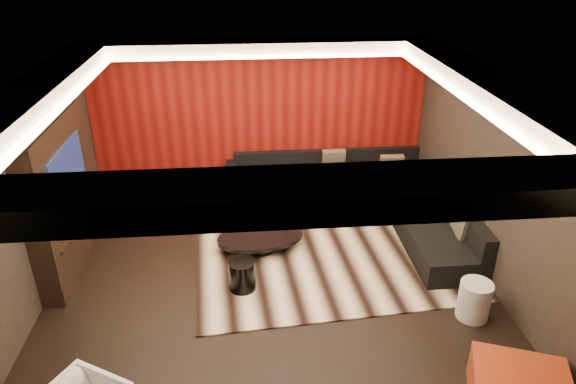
{
  "coord_description": "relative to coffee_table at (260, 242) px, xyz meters",
  "views": [
    {
      "loc": [
        -0.29,
        -5.94,
        4.35
      ],
      "look_at": [
        0.3,
        0.6,
        1.05
      ],
      "focal_mm": 32.0,
      "sensor_mm": 36.0,
      "label": 1
    }
  ],
  "objects": [
    {
      "name": "floor",
      "position": [
        0.11,
        -0.76,
        -0.14
      ],
      "size": [
        6.0,
        6.0,
        0.02
      ],
      "primitive_type": "cube",
      "color": "black",
      "rests_on": "ground"
    },
    {
      "name": "ceiling",
      "position": [
        0.11,
        -0.76,
        2.68
      ],
      "size": [
        6.0,
        6.0,
        0.02
      ],
      "primitive_type": "cube",
      "color": "silver",
      "rests_on": "ground"
    },
    {
      "name": "wall_back",
      "position": [
        0.11,
        2.25,
        1.27
      ],
      "size": [
        6.0,
        0.02,
        2.8
      ],
      "primitive_type": "cube",
      "color": "black",
      "rests_on": "ground"
    },
    {
      "name": "wall_left",
      "position": [
        -2.9,
        -0.76,
        1.27
      ],
      "size": [
        0.02,
        6.0,
        2.8
      ],
      "primitive_type": "cube",
      "color": "black",
      "rests_on": "ground"
    },
    {
      "name": "wall_right",
      "position": [
        3.12,
        -0.76,
        1.27
      ],
      "size": [
        0.02,
        6.0,
        2.8
      ],
      "primitive_type": "cube",
      "color": "black",
      "rests_on": "ground"
    },
    {
      "name": "red_feature_wall",
      "position": [
        0.11,
        2.21,
        1.27
      ],
      "size": [
        5.98,
        0.05,
        2.78
      ],
      "primitive_type": "cube",
      "color": "#6B0C0A",
      "rests_on": "ground"
    },
    {
      "name": "soffit_back",
      "position": [
        0.11,
        1.94,
        2.56
      ],
      "size": [
        6.0,
        0.6,
        0.22
      ],
      "primitive_type": "cube",
      "color": "silver",
      "rests_on": "ground"
    },
    {
      "name": "soffit_front",
      "position": [
        0.11,
        -3.46,
        2.56
      ],
      "size": [
        6.0,
        0.6,
        0.22
      ],
      "primitive_type": "cube",
      "color": "silver",
      "rests_on": "ground"
    },
    {
      "name": "soffit_left",
      "position": [
        -2.59,
        -0.76,
        2.56
      ],
      "size": [
        0.6,
        4.8,
        0.22
      ],
      "primitive_type": "cube",
      "color": "silver",
      "rests_on": "ground"
    },
    {
      "name": "soffit_right",
      "position": [
        2.81,
        -0.76,
        2.56
      ],
      "size": [
        0.6,
        4.8,
        0.22
      ],
      "primitive_type": "cube",
      "color": "silver",
      "rests_on": "ground"
    },
    {
      "name": "cove_back",
      "position": [
        0.11,
        1.6,
        2.47
      ],
      "size": [
        4.8,
        0.08,
        0.04
      ],
      "primitive_type": "cube",
      "color": "#FFD899",
      "rests_on": "ground"
    },
    {
      "name": "cove_front",
      "position": [
        0.11,
        -3.12,
        2.47
      ],
      "size": [
        4.8,
        0.08,
        0.04
      ],
      "primitive_type": "cube",
      "color": "#FFD899",
      "rests_on": "ground"
    },
    {
      "name": "cove_left",
      "position": [
        -2.25,
        -0.76,
        2.47
      ],
      "size": [
        0.08,
        4.8,
        0.04
      ],
      "primitive_type": "cube",
      "color": "#FFD899",
      "rests_on": "ground"
    },
    {
      "name": "cove_right",
      "position": [
        2.47,
        -0.76,
        2.47
      ],
      "size": [
        0.08,
        4.8,
        0.04
      ],
      "primitive_type": "cube",
      "color": "#FFD899",
      "rests_on": "ground"
    },
    {
      "name": "tv_surround",
      "position": [
        -2.74,
        -0.16,
        0.97
      ],
      "size": [
        0.3,
        2.0,
        2.2
      ],
      "primitive_type": "cube",
      "color": "black",
      "rests_on": "ground"
    },
    {
      "name": "tv_screen",
      "position": [
        -2.58,
        -0.16,
        1.32
      ],
      "size": [
        0.04,
        1.3,
        0.8
      ],
      "primitive_type": "cube",
      "color": "black",
      "rests_on": "ground"
    },
    {
      "name": "tv_shelf",
      "position": [
        -2.58,
        -0.16,
        0.57
      ],
      "size": [
        0.04,
        1.6,
        0.04
      ],
      "primitive_type": "cube",
      "color": "black",
      "rests_on": "ground"
    },
    {
      "name": "rug",
      "position": [
        1.01,
        -0.24,
        -0.12
      ],
      "size": [
        4.21,
        3.29,
        0.02
      ],
      "primitive_type": "cube",
      "rotation": [
        0.0,
        0.0,
        0.08
      ],
      "color": "beige",
      "rests_on": "floor"
    },
    {
      "name": "coffee_table",
      "position": [
        0.0,
        0.0,
        0.0
      ],
      "size": [
        1.52,
        1.52,
        0.22
      ],
      "primitive_type": "cylinder",
      "rotation": [
        0.0,
        0.0,
        0.15
      ],
      "color": "black",
      "rests_on": "rug"
    },
    {
      "name": "drum_stool",
      "position": [
        -0.29,
        -0.98,
        0.1
      ],
      "size": [
        0.47,
        0.47,
        0.43
      ],
      "primitive_type": "cylinder",
      "rotation": [
        0.0,
        0.0,
        0.39
      ],
      "color": "black",
      "rests_on": "rug"
    },
    {
      "name": "striped_pouf",
      "position": [
        -0.74,
        1.01,
        0.08
      ],
      "size": [
        0.72,
        0.72,
        0.38
      ],
      "primitive_type": "ellipsoid",
      "rotation": [
        0.0,
        0.0,
        0.05
      ],
      "color": "beige",
      "rests_on": "rug"
    },
    {
      "name": "white_side_table",
      "position": [
        2.61,
        -1.8,
        0.12
      ],
      "size": [
        0.46,
        0.46,
        0.5
      ],
      "primitive_type": "cylinder",
      "rotation": [
        0.0,
        0.0,
        0.15
      ],
      "color": "silver",
      "rests_on": "floor"
    },
    {
      "name": "sectional_sofa",
      "position": [
        1.84,
        1.1,
        0.13
      ],
      "size": [
        3.65,
        3.5,
        0.75
      ],
      "color": "black",
      "rests_on": "floor"
    },
    {
      "name": "throw_pillows",
      "position": [
        2.42,
        0.89,
        0.49
      ],
      "size": [
        1.74,
        2.76,
        0.5
      ],
      "color": "tan",
      "rests_on": "sectional_sofa"
    }
  ]
}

